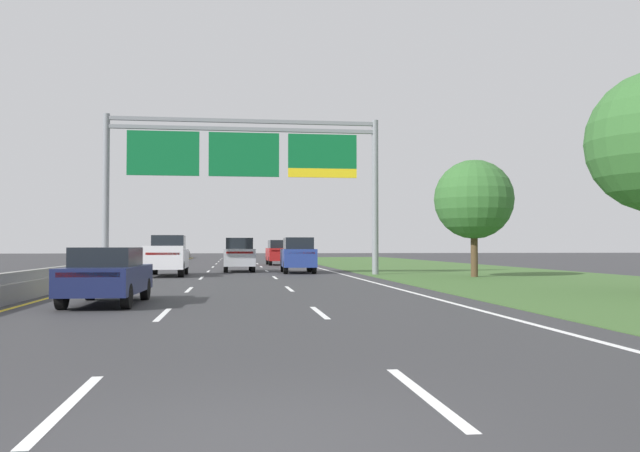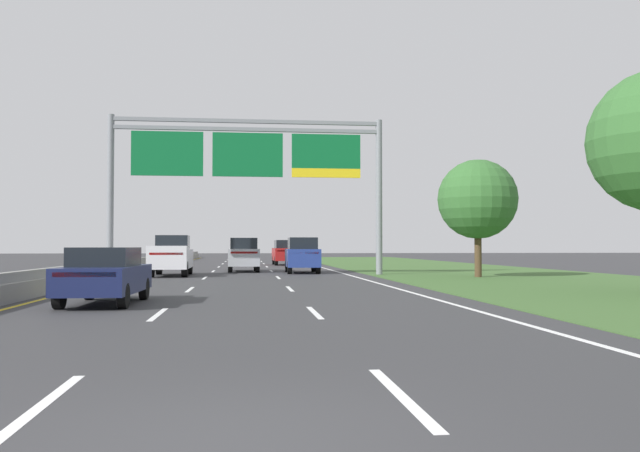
{
  "view_description": "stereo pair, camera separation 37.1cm",
  "coord_description": "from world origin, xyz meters",
  "views": [
    {
      "loc": [
        -0.18,
        -5.52,
        1.61
      ],
      "look_at": [
        2.83,
        18.09,
        2.32
      ],
      "focal_mm": 37.47,
      "sensor_mm": 36.0,
      "label": 1
    },
    {
      "loc": [
        0.18,
        -5.56,
        1.61
      ],
      "look_at": [
        2.83,
        18.09,
        2.32
      ],
      "focal_mm": 37.47,
      "sensor_mm": 36.0,
      "label": 2
    }
  ],
  "objects": [
    {
      "name": "ground_plane",
      "position": [
        0.0,
        35.0,
        0.0
      ],
      "size": [
        220.0,
        220.0,
        0.0
      ],
      "primitive_type": "plane",
      "color": "#333335"
    },
    {
      "name": "lane_striping",
      "position": [
        0.0,
        34.54,
        0.0
      ],
      "size": [
        11.96,
        106.0,
        0.01
      ],
      "color": "white",
      "rests_on": "ground"
    },
    {
      "name": "grass_verge_right",
      "position": [
        13.95,
        35.0,
        0.01
      ],
      "size": [
        14.0,
        110.0,
        0.02
      ],
      "primitive_type": "cube",
      "color": "#3D602D",
      "rests_on": "ground"
    },
    {
      "name": "median_barrier_concrete",
      "position": [
        -6.6,
        35.0,
        0.35
      ],
      "size": [
        0.6,
        110.0,
        0.85
      ],
      "color": "gray",
      "rests_on": "ground"
    },
    {
      "name": "overhead_sign_gantry",
      "position": [
        0.3,
        31.17,
        6.22
      ],
      "size": [
        15.06,
        0.42,
        8.72
      ],
      "color": "gray",
      "rests_on": "ground"
    },
    {
      "name": "pickup_truck_white",
      "position": [
        -3.8,
        31.27,
        1.07
      ],
      "size": [
        2.08,
        5.43,
        2.2
      ],
      "rotation": [
        0.0,
        0.0,
        1.59
      ],
      "color": "silver",
      "rests_on": "ground"
    },
    {
      "name": "car_red_right_lane_suv",
      "position": [
        3.52,
        51.3,
        1.1
      ],
      "size": [
        2.0,
        4.74,
        2.11
      ],
      "rotation": [
        0.0,
        0.0,
        1.59
      ],
      "color": "maroon",
      "rests_on": "ground"
    },
    {
      "name": "car_blue_right_lane_suv",
      "position": [
        3.58,
        34.4,
        1.1
      ],
      "size": [
        2.0,
        4.74,
        2.11
      ],
      "rotation": [
        0.0,
        0.0,
        1.55
      ],
      "color": "navy",
      "rests_on": "ground"
    },
    {
      "name": "car_silver_centre_lane_suv",
      "position": [
        0.07,
        36.77,
        1.1
      ],
      "size": [
        1.97,
        4.73,
        2.11
      ],
      "rotation": [
        0.0,
        0.0,
        1.59
      ],
      "color": "#B2B5BA",
      "rests_on": "ground"
    },
    {
      "name": "car_navy_left_lane_sedan",
      "position": [
        -3.68,
        13.51,
        0.82
      ],
      "size": [
        1.93,
        4.45,
        1.57
      ],
      "rotation": [
        0.0,
        0.0,
        1.55
      ],
      "color": "#161E47",
      "rests_on": "ground"
    },
    {
      "name": "roadside_tree_mid",
      "position": [
        12.08,
        27.61,
        4.01
      ],
      "size": [
        4.09,
        4.09,
        6.07
      ],
      "color": "#4C3823",
      "rests_on": "ground"
    }
  ]
}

